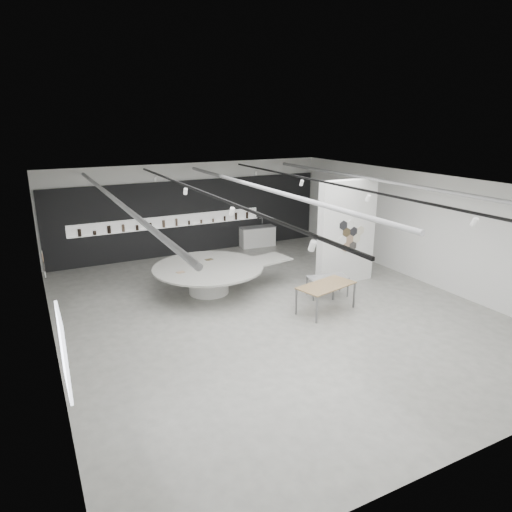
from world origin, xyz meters
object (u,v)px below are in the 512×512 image
partition_column (347,232)px  sample_table_stone (328,278)px  display_island (211,275)px  sample_table_wood (326,287)px  kitchen_counter (257,236)px

partition_column → sample_table_stone: partition_column is taller
partition_column → display_island: size_ratio=0.71×
sample_table_wood → sample_table_stone: 1.26m
display_island → kitchen_counter: size_ratio=3.09×
kitchen_counter → display_island: bearing=-128.1°
kitchen_counter → sample_table_stone: bearing=-92.2°
partition_column → display_island: partition_column is taller
partition_column → display_island: bearing=165.4°
partition_column → sample_table_stone: (-1.31, -0.82, -1.20)m
partition_column → sample_table_wood: size_ratio=1.85×
kitchen_counter → partition_column: bearing=-79.7°
sample_table_wood → kitchen_counter: size_ratio=1.19×
partition_column → display_island: 4.87m
sample_table_stone → kitchen_counter: (0.73, 6.37, -0.14)m
partition_column → sample_table_wood: (-2.08, -1.81, -1.02)m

